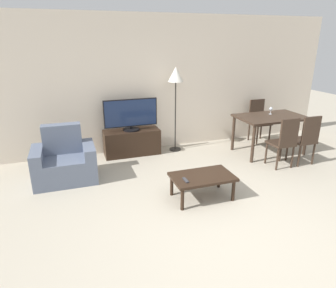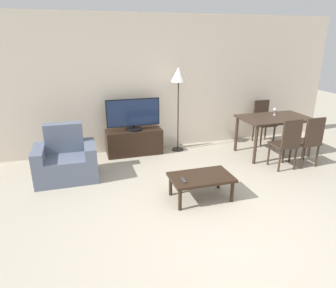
{
  "view_description": "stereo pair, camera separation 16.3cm",
  "coord_description": "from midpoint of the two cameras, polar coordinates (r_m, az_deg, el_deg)",
  "views": [
    {
      "loc": [
        -1.72,
        -2.59,
        2.23
      ],
      "look_at": [
        -0.29,
        1.65,
        0.65
      ],
      "focal_mm": 32.0,
      "sensor_mm": 36.0,
      "label": 1
    },
    {
      "loc": [
        -1.56,
        -2.63,
        2.23
      ],
      "look_at": [
        -0.29,
        1.65,
        0.65
      ],
      "focal_mm": 32.0,
      "sensor_mm": 36.0,
      "label": 2
    }
  ],
  "objects": [
    {
      "name": "remote_primary",
      "position": [
        4.19,
        2.25,
        -6.89
      ],
      "size": [
        0.04,
        0.15,
        0.02
      ],
      "color": "#38383D",
      "rests_on": "coffee_table"
    },
    {
      "name": "dining_table",
      "position": [
        6.32,
        18.26,
        4.25
      ],
      "size": [
        1.35,
        0.84,
        0.77
      ],
      "color": "#38281E",
      "rests_on": "ground_plane"
    },
    {
      "name": "tv",
      "position": [
        5.92,
        -7.9,
        5.55
      ],
      "size": [
        1.05,
        0.32,
        0.62
      ],
      "color": "black",
      "rests_on": "tv_stand"
    },
    {
      "name": "wall_back",
      "position": [
        6.22,
        -3.25,
        11.3
      ],
      "size": [
        7.99,
        0.06,
        2.7
      ],
      "color": "beige",
      "rests_on": "ground_plane"
    },
    {
      "name": "floor_lamp",
      "position": [
        5.99,
        0.68,
        12.21
      ],
      "size": [
        0.3,
        0.3,
        1.72
      ],
      "color": "black",
      "rests_on": "ground_plane"
    },
    {
      "name": "ground_plane",
      "position": [
        3.8,
        11.4,
        -16.85
      ],
      "size": [
        18.0,
        18.0,
        0.0
      ],
      "primitive_type": "plane",
      "color": "#B2A893"
    },
    {
      "name": "dining_chair_near_right",
      "position": [
        5.98,
        24.03,
        1.09
      ],
      "size": [
        0.4,
        0.4,
        0.94
      ],
      "color": "#38281E",
      "rests_on": "ground_plane"
    },
    {
      "name": "coffee_table",
      "position": [
        4.38,
        5.5,
        -6.54
      ],
      "size": [
        0.9,
        0.55,
        0.36
      ],
      "color": "black",
      "rests_on": "ground_plane"
    },
    {
      "name": "wine_glass_left",
      "position": [
        6.44,
        18.32,
        6.29
      ],
      "size": [
        0.07,
        0.07,
        0.15
      ],
      "color": "silver",
      "rests_on": "dining_table"
    },
    {
      "name": "dining_chair_far",
      "position": [
        7.07,
        16.2,
        4.66
      ],
      "size": [
        0.4,
        0.4,
        0.94
      ],
      "color": "#38281E",
      "rests_on": "ground_plane"
    },
    {
      "name": "armchair",
      "position": [
        5.24,
        -19.93,
        -3.29
      ],
      "size": [
        0.98,
        0.71,
        0.9
      ],
      "color": "slate",
      "rests_on": "ground_plane"
    },
    {
      "name": "dining_chair_near",
      "position": [
        5.68,
        20.49,
        0.64
      ],
      "size": [
        0.4,
        0.4,
        0.94
      ],
      "color": "#38281E",
      "rests_on": "ground_plane"
    },
    {
      "name": "tv_stand",
      "position": [
        6.08,
        -7.66,
        0.34
      ],
      "size": [
        1.11,
        0.42,
        0.51
      ],
      "color": "black",
      "rests_on": "ground_plane"
    }
  ]
}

